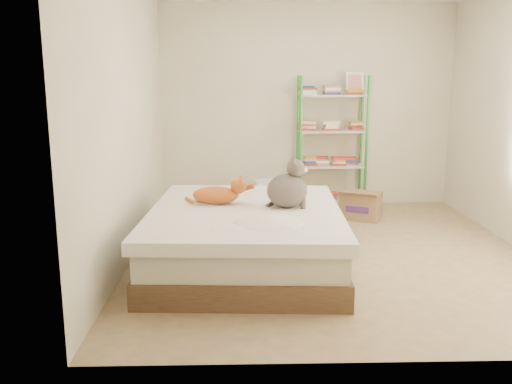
{
  "coord_description": "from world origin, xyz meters",
  "views": [
    {
      "loc": [
        -0.86,
        -5.05,
        1.68
      ],
      "look_at": [
        -0.73,
        -0.07,
        0.62
      ],
      "focal_mm": 38.0,
      "sensor_mm": 36.0,
      "label": 1
    }
  ],
  "objects_px": {
    "orange_cat": "(216,193)",
    "grey_cat": "(287,183)",
    "bed": "(246,237)",
    "shelf_unit": "(332,141)",
    "white_bin": "(268,195)",
    "cardboard_box": "(361,205)"
  },
  "relations": [
    {
      "from": "shelf_unit",
      "to": "orange_cat",
      "type": "bearing_deg",
      "value": -124.48
    },
    {
      "from": "orange_cat",
      "to": "shelf_unit",
      "type": "distance_m",
      "value": 2.5
    },
    {
      "from": "bed",
      "to": "orange_cat",
      "type": "xyz_separation_m",
      "value": [
        -0.28,
        0.2,
        0.37
      ]
    },
    {
      "from": "orange_cat",
      "to": "cardboard_box",
      "type": "height_order",
      "value": "orange_cat"
    },
    {
      "from": "bed",
      "to": "shelf_unit",
      "type": "relative_size",
      "value": 1.25
    },
    {
      "from": "shelf_unit",
      "to": "white_bin",
      "type": "xyz_separation_m",
      "value": [
        -0.83,
        -0.17,
        -0.67
      ]
    },
    {
      "from": "orange_cat",
      "to": "white_bin",
      "type": "relative_size",
      "value": 1.29
    },
    {
      "from": "bed",
      "to": "white_bin",
      "type": "height_order",
      "value": "bed"
    },
    {
      "from": "bed",
      "to": "white_bin",
      "type": "relative_size",
      "value": 5.57
    },
    {
      "from": "orange_cat",
      "to": "grey_cat",
      "type": "distance_m",
      "value": 0.68
    },
    {
      "from": "cardboard_box",
      "to": "shelf_unit",
      "type": "bearing_deg",
      "value": 138.97
    },
    {
      "from": "cardboard_box",
      "to": "white_bin",
      "type": "distance_m",
      "value": 1.19
    },
    {
      "from": "orange_cat",
      "to": "white_bin",
      "type": "xyz_separation_m",
      "value": [
        0.57,
        1.88,
        -0.44
      ]
    },
    {
      "from": "orange_cat",
      "to": "white_bin",
      "type": "height_order",
      "value": "orange_cat"
    },
    {
      "from": "shelf_unit",
      "to": "cardboard_box",
      "type": "relative_size",
      "value": 2.98
    },
    {
      "from": "bed",
      "to": "cardboard_box",
      "type": "height_order",
      "value": "bed"
    },
    {
      "from": "orange_cat",
      "to": "grey_cat",
      "type": "xyz_separation_m",
      "value": [
        0.65,
        -0.16,
        0.12
      ]
    },
    {
      "from": "bed",
      "to": "shelf_unit",
      "type": "bearing_deg",
      "value": 66.04
    },
    {
      "from": "grey_cat",
      "to": "white_bin",
      "type": "bearing_deg",
      "value": 2.66
    },
    {
      "from": "grey_cat",
      "to": "shelf_unit",
      "type": "height_order",
      "value": "shelf_unit"
    },
    {
      "from": "cardboard_box",
      "to": "orange_cat",
      "type": "bearing_deg",
      "value": -114.22
    },
    {
      "from": "grey_cat",
      "to": "cardboard_box",
      "type": "distance_m",
      "value": 2.0
    }
  ]
}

